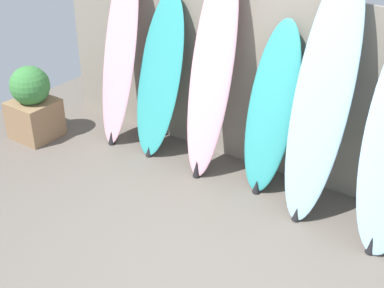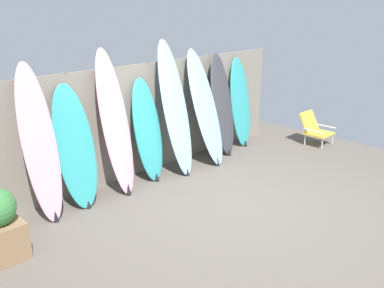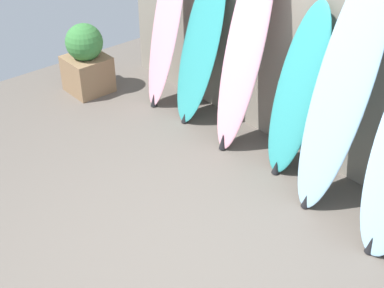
{
  "view_description": "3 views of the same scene",
  "coord_description": "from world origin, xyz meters",
  "px_view_note": "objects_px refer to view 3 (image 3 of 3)",
  "views": [
    {
      "loc": [
        1.66,
        -2.32,
        2.89
      ],
      "look_at": [
        -0.48,
        0.74,
        0.82
      ],
      "focal_mm": 50.0,
      "sensor_mm": 36.0,
      "label": 1
    },
    {
      "loc": [
        -4.33,
        -3.32,
        2.73
      ],
      "look_at": [
        -0.46,
        0.55,
        0.9
      ],
      "focal_mm": 40.0,
      "sensor_mm": 36.0,
      "label": 2
    },
    {
      "loc": [
        2.28,
        -1.77,
        3.05
      ],
      "look_at": [
        -0.29,
        0.47,
        0.79
      ],
      "focal_mm": 50.0,
      "sensor_mm": 36.0,
      "label": 3
    }
  ],
  "objects_px": {
    "surfboard_pink_0": "(167,18)",
    "planter_box": "(86,60)",
    "surfboard_skyblue_4": "(342,88)",
    "surfboard_pink_2": "(245,47)",
    "surfboard_teal_1": "(200,46)",
    "surfboard_teal_3": "(297,93)"
  },
  "relations": [
    {
      "from": "surfboard_pink_0",
      "to": "surfboard_teal_1",
      "type": "xyz_separation_m",
      "value": [
        0.51,
        0.03,
        -0.16
      ]
    },
    {
      "from": "surfboard_skyblue_4",
      "to": "planter_box",
      "type": "bearing_deg",
      "value": -170.65
    },
    {
      "from": "surfboard_teal_3",
      "to": "planter_box",
      "type": "height_order",
      "value": "surfboard_teal_3"
    },
    {
      "from": "surfboard_pink_0",
      "to": "surfboard_teal_3",
      "type": "height_order",
      "value": "surfboard_pink_0"
    },
    {
      "from": "surfboard_teal_1",
      "to": "planter_box",
      "type": "distance_m",
      "value": 1.53
    },
    {
      "from": "surfboard_teal_3",
      "to": "surfboard_pink_0",
      "type": "bearing_deg",
      "value": -178.61
    },
    {
      "from": "surfboard_teal_1",
      "to": "surfboard_pink_2",
      "type": "distance_m",
      "value": 0.69
    },
    {
      "from": "surfboard_pink_2",
      "to": "planter_box",
      "type": "distance_m",
      "value": 2.17
    },
    {
      "from": "surfboard_teal_1",
      "to": "surfboard_teal_3",
      "type": "height_order",
      "value": "surfboard_teal_1"
    },
    {
      "from": "surfboard_teal_3",
      "to": "planter_box",
      "type": "relative_size",
      "value": 1.93
    },
    {
      "from": "surfboard_teal_3",
      "to": "surfboard_pink_2",
      "type": "bearing_deg",
      "value": -176.04
    },
    {
      "from": "surfboard_pink_0",
      "to": "surfboard_teal_3",
      "type": "distance_m",
      "value": 1.8
    },
    {
      "from": "surfboard_skyblue_4",
      "to": "surfboard_pink_0",
      "type": "bearing_deg",
      "value": 178.56
    },
    {
      "from": "surfboard_pink_0",
      "to": "surfboard_teal_1",
      "type": "bearing_deg",
      "value": 2.85
    },
    {
      "from": "surfboard_pink_2",
      "to": "surfboard_skyblue_4",
      "type": "relative_size",
      "value": 0.98
    },
    {
      "from": "surfboard_pink_0",
      "to": "planter_box",
      "type": "xyz_separation_m",
      "value": [
        -0.83,
        -0.57,
        -0.6
      ]
    },
    {
      "from": "surfboard_teal_1",
      "to": "surfboard_pink_2",
      "type": "bearing_deg",
      "value": -2.23
    },
    {
      "from": "planter_box",
      "to": "surfboard_pink_2",
      "type": "bearing_deg",
      "value": 16.02
    },
    {
      "from": "surfboard_pink_2",
      "to": "surfboard_pink_0",
      "type": "bearing_deg",
      "value": 180.0
    },
    {
      "from": "surfboard_teal_1",
      "to": "surfboard_pink_0",
      "type": "bearing_deg",
      "value": -177.15
    },
    {
      "from": "surfboard_skyblue_4",
      "to": "surfboard_pink_2",
      "type": "bearing_deg",
      "value": 177.08
    },
    {
      "from": "surfboard_pink_0",
      "to": "surfboard_skyblue_4",
      "type": "xyz_separation_m",
      "value": [
        2.29,
        -0.06,
        0.07
      ]
    }
  ]
}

